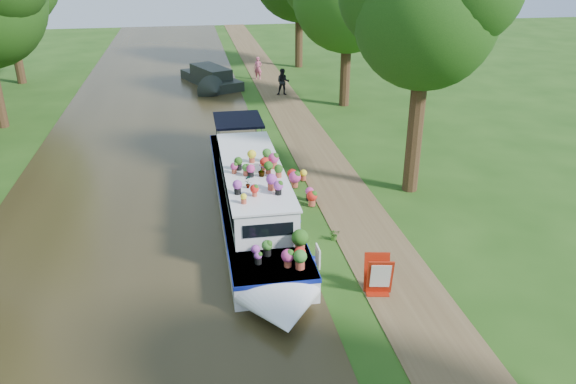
{
  "coord_description": "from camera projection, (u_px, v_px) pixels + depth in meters",
  "views": [
    {
      "loc": [
        -4.05,
        -15.24,
        8.54
      ],
      "look_at": [
        -1.25,
        0.71,
        1.3
      ],
      "focal_mm": 35.0,
      "sensor_mm": 36.0,
      "label": 1
    }
  ],
  "objects": [
    {
      "name": "pedestrian_pink",
      "position": [
        258.0,
        68.0,
        37.68
      ],
      "size": [
        0.63,
        0.52,
        1.48
      ],
      "primitive_type": "imported",
      "rotation": [
        0.0,
        0.0,
        -0.37
      ],
      "color": "#C9537A",
      "rests_on": "towpath"
    },
    {
      "name": "second_boat",
      "position": [
        211.0,
        78.0,
        36.12
      ],
      "size": [
        3.93,
        6.83,
        1.24
      ],
      "rotation": [
        0.0,
        0.0,
        0.41
      ],
      "color": "black",
      "rests_on": "canal_water"
    },
    {
      "name": "ground",
      "position": [
        330.0,
        235.0,
        17.83
      ],
      "size": [
        100.0,
        100.0,
        0.0
      ],
      "primitive_type": "plane",
      "color": "#1E4310",
      "rests_on": "ground"
    },
    {
      "name": "sandwich_board",
      "position": [
        378.0,
        277.0,
        14.69
      ],
      "size": [
        0.71,
        0.65,
        1.07
      ],
      "rotation": [
        0.0,
        0.0,
        -0.19
      ],
      "color": "#A51E0B",
      "rests_on": "towpath"
    },
    {
      "name": "towpath",
      "position": [
        367.0,
        232.0,
        18.01
      ],
      "size": [
        2.2,
        100.0,
        0.03
      ],
      "primitive_type": "cube",
      "color": "brown",
      "rests_on": "ground"
    },
    {
      "name": "plant_boat",
      "position": [
        254.0,
        196.0,
        18.56
      ],
      "size": [
        2.29,
        13.52,
        2.27
      ],
      "color": "white",
      "rests_on": "canal_water"
    },
    {
      "name": "tree_near_overhang",
      "position": [
        426.0,
        6.0,
        18.49
      ],
      "size": [
        5.52,
        5.28,
        8.99
      ],
      "color": "#332011",
      "rests_on": "ground"
    },
    {
      "name": "verge_plant",
      "position": [
        334.0,
        234.0,
        17.5
      ],
      "size": [
        0.34,
        0.29,
        0.37
      ],
      "primitive_type": "imported",
      "rotation": [
        0.0,
        0.0,
        0.02
      ],
      "color": "#36651E",
      "rests_on": "ground"
    },
    {
      "name": "pedestrian_dark",
      "position": [
        283.0,
        82.0,
        33.73
      ],
      "size": [
        0.88,
        0.74,
        1.59
      ],
      "primitive_type": "imported",
      "rotation": [
        0.0,
        0.0,
        -0.2
      ],
      "color": "black",
      "rests_on": "towpath"
    },
    {
      "name": "canal_water",
      "position": [
        137.0,
        252.0,
        16.88
      ],
      "size": [
        10.0,
        100.0,
        0.02
      ],
      "primitive_type": "cube",
      "color": "#2C2513",
      "rests_on": "ground"
    }
  ]
}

